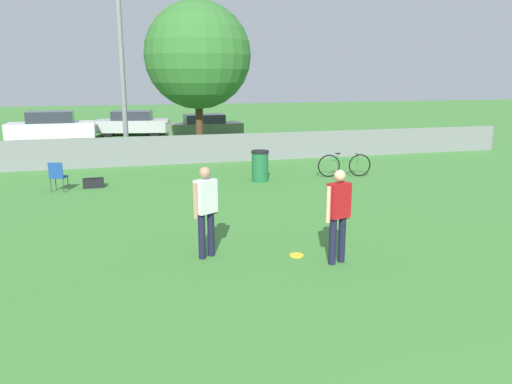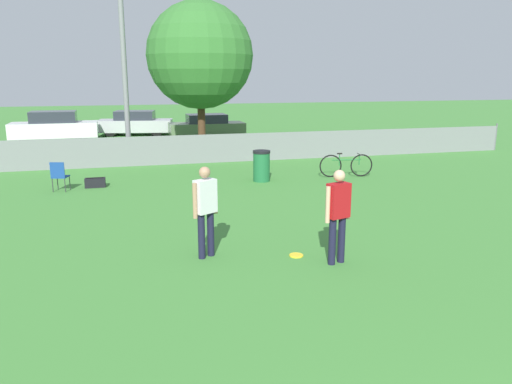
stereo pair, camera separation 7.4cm
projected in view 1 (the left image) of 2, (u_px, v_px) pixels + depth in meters
name	position (u px, v px, depth m)	size (l,w,h in m)	color
fence_backline	(215.00, 148.00, 19.29)	(25.66, 0.07, 1.21)	gray
light_pole	(120.00, 35.00, 18.75)	(0.90, 0.36, 8.07)	gray
tree_near_pole	(198.00, 55.00, 20.48)	(4.38, 4.38, 6.31)	#4C331E
player_thrower_red	(338.00, 210.00, 8.75)	(0.53, 0.33, 1.70)	#191933
player_receiver_white	(206.00, 206.00, 9.04)	(0.49, 0.39, 1.70)	#191933
frisbee_disc	(297.00, 255.00, 9.31)	(0.27, 0.27, 0.03)	yellow
folding_chair_sideline	(57.00, 175.00, 14.39)	(0.51, 0.51, 0.88)	#333338
bicycle_sideline	(344.00, 165.00, 16.59)	(1.79, 0.45, 0.81)	black
trash_bin	(260.00, 166.00, 15.86)	(0.56, 0.56, 0.99)	#1E6638
gear_bag_sideline	(94.00, 183.00, 15.04)	(0.60, 0.33, 0.29)	black
parked_car_white	(51.00, 127.00, 25.63)	(4.28, 1.72, 1.53)	black
parked_car_silver	(132.00, 123.00, 28.27)	(4.34, 2.39, 1.38)	black
parked_car_olive	(204.00, 126.00, 26.83)	(4.00, 1.72, 1.29)	black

